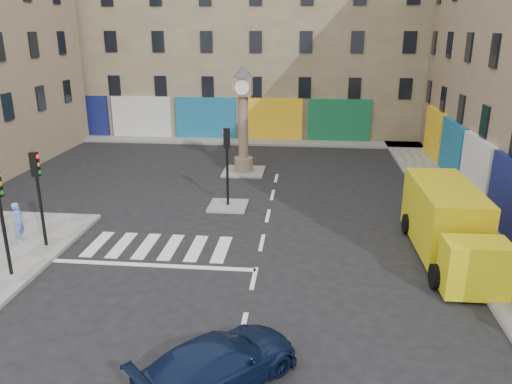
% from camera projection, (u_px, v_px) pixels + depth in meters
% --- Properties ---
extents(ground, '(120.00, 120.00, 0.00)m').
position_uv_depth(ground, '(251.00, 293.00, 16.18)').
color(ground, black).
rests_on(ground, ground).
extents(sidewalk_right, '(2.60, 30.00, 0.15)m').
position_uv_depth(sidewalk_right, '(447.00, 199.00, 24.75)').
color(sidewalk_right, gray).
rests_on(sidewalk_right, ground).
extents(sidewalk_far, '(32.00, 2.40, 0.15)m').
position_uv_depth(sidewalk_far, '(231.00, 141.00, 37.51)').
color(sidewalk_far, gray).
rests_on(sidewalk_far, ground).
extents(island_near, '(1.80, 1.80, 0.12)m').
position_uv_depth(island_near, '(228.00, 206.00, 23.91)').
color(island_near, gray).
rests_on(island_near, ground).
extents(island_far, '(2.40, 2.40, 0.12)m').
position_uv_depth(island_far, '(244.00, 172.00, 29.57)').
color(island_far, gray).
rests_on(island_far, ground).
extents(building_far, '(32.00, 10.00, 17.00)m').
position_uv_depth(building_far, '(240.00, 23.00, 40.33)').
color(building_far, gray).
rests_on(building_far, ground).
extents(traffic_light_left_near, '(0.28, 0.22, 3.70)m').
position_uv_depth(traffic_light_left_near, '(0.00, 206.00, 16.35)').
color(traffic_light_left_near, black).
rests_on(traffic_light_left_near, sidewalk_left).
extents(traffic_light_left_far, '(0.28, 0.22, 3.70)m').
position_uv_depth(traffic_light_left_far, '(38.00, 184.00, 18.61)').
color(traffic_light_left_far, black).
rests_on(traffic_light_left_far, sidewalk_left).
extents(traffic_light_island, '(0.28, 0.22, 3.70)m').
position_uv_depth(traffic_light_island, '(227.00, 154.00, 23.11)').
color(traffic_light_island, black).
rests_on(traffic_light_island, island_near).
extents(clock_pillar, '(1.20, 1.20, 6.10)m').
position_uv_depth(clock_pillar, '(243.00, 113.00, 28.47)').
color(clock_pillar, '#8C745C').
rests_on(clock_pillar, island_far).
extents(navy_sedan, '(4.20, 4.27, 1.24)m').
position_uv_depth(navy_sedan, '(218.00, 363.00, 11.85)').
color(navy_sedan, black).
rests_on(navy_sedan, ground).
extents(yellow_van, '(2.45, 6.94, 2.51)m').
position_uv_depth(yellow_van, '(448.00, 224.00, 18.55)').
color(yellow_van, yellow).
rests_on(yellow_van, ground).
extents(pedestrian_blue, '(0.41, 0.60, 1.59)m').
position_uv_depth(pedestrian_blue, '(19.00, 222.00, 19.54)').
color(pedestrian_blue, '#5E7FD8').
rests_on(pedestrian_blue, sidewalk_left).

